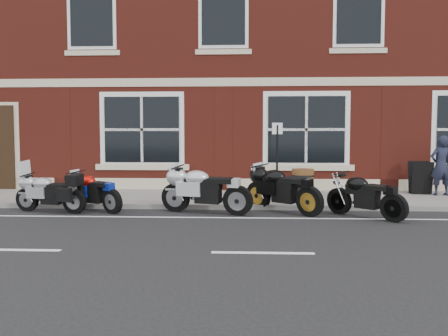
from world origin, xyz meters
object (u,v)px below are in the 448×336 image
(barrel_planter, at_px, (303,182))
(moto_sport_black, at_px, (282,188))
(moto_touring_silver, at_px, (49,191))
(moto_sport_silver, at_px, (205,189))
(pedestrian_left, at_px, (441,166))
(a_board_sign, at_px, (420,178))
(parking_sign, at_px, (277,157))
(moto_sport_red, at_px, (94,190))
(moto_naked_black, at_px, (365,194))

(barrel_planter, bearing_deg, moto_sport_black, -106.64)
(moto_touring_silver, distance_m, moto_sport_black, 5.50)
(moto_sport_black, height_order, barrel_planter, moto_sport_black)
(moto_sport_black, xyz_separation_m, moto_sport_silver, (-1.81, -0.24, 0.00))
(moto_sport_silver, bearing_deg, pedestrian_left, -49.12)
(barrel_planter, bearing_deg, a_board_sign, 4.56)
(moto_sport_silver, relative_size, pedestrian_left, 1.30)
(barrel_planter, xyz_separation_m, parking_sign, (-0.82, -1.62, 0.79))
(moto_sport_red, bearing_deg, barrel_planter, -30.50)
(moto_touring_silver, bearing_deg, moto_sport_black, -74.10)
(moto_sport_red, distance_m, moto_sport_silver, 2.70)
(pedestrian_left, xyz_separation_m, barrel_planter, (-3.84, -0.02, -0.47))
(moto_sport_silver, xyz_separation_m, a_board_sign, (5.92, 2.99, 0.01))
(moto_sport_red, bearing_deg, moto_sport_silver, -60.77)
(moto_naked_black, bearing_deg, moto_sport_black, 116.37)
(pedestrian_left, height_order, parking_sign, parking_sign)
(moto_sport_red, distance_m, moto_naked_black, 6.29)
(moto_touring_silver, height_order, barrel_planter, moto_touring_silver)
(moto_sport_red, xyz_separation_m, parking_sign, (4.42, 0.87, 0.78))
(moto_sport_black, bearing_deg, a_board_sign, -12.20)
(a_board_sign, bearing_deg, barrel_planter, -169.59)
(pedestrian_left, height_order, barrel_planter, pedestrian_left)
(moto_sport_black, bearing_deg, moto_naked_black, -66.33)
(moto_touring_silver, xyz_separation_m, parking_sign, (5.41, 1.12, 0.78))
(moto_touring_silver, distance_m, pedestrian_left, 10.45)
(moto_touring_silver, relative_size, parking_sign, 0.91)
(moto_touring_silver, height_order, pedestrian_left, pedestrian_left)
(moto_sport_black, bearing_deg, moto_sport_red, 134.12)
(moto_naked_black, height_order, pedestrian_left, pedestrian_left)
(moto_sport_black, distance_m, barrel_planter, 2.59)
(moto_naked_black, bearing_deg, pedestrian_left, 4.88)
(moto_sport_black, relative_size, a_board_sign, 1.81)
(moto_naked_black, xyz_separation_m, barrel_planter, (-1.02, 3.13, -0.03))
(a_board_sign, bearing_deg, moto_touring_silver, -156.77)
(moto_sport_black, relative_size, moto_sport_silver, 0.78)
(moto_sport_red, bearing_deg, moto_sport_black, -55.81)
(pedestrian_left, bearing_deg, a_board_sign, -36.62)
(pedestrian_left, bearing_deg, moto_naked_black, 39.85)
(moto_sport_black, distance_m, moto_sport_silver, 1.82)
(barrel_planter, height_order, parking_sign, parking_sign)
(moto_sport_silver, bearing_deg, moto_sport_red, 102.86)
(a_board_sign, height_order, barrel_planter, a_board_sign)
(barrel_planter, distance_m, parking_sign, 1.98)
(moto_touring_silver, distance_m, barrel_planter, 6.81)
(moto_naked_black, xyz_separation_m, parking_sign, (-1.84, 1.51, 0.76))
(moto_touring_silver, distance_m, moto_sport_silver, 3.68)
(moto_sport_red, relative_size, a_board_sign, 1.74)
(moto_sport_red, distance_m, pedestrian_left, 9.43)
(moto_sport_red, xyz_separation_m, moto_sport_black, (4.50, 0.01, 0.09))
(parking_sign, bearing_deg, barrel_planter, 40.95)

